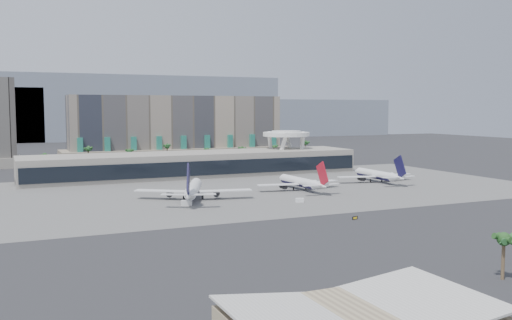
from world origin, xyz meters
name	(u,v)px	position (x,y,z in m)	size (l,w,h in m)	color
ground	(298,211)	(0.00, 0.00, 0.00)	(900.00, 900.00, 0.00)	#232326
apron_pad	(236,190)	(0.00, 55.00, 0.03)	(260.00, 130.00, 0.06)	#5B5B59
mountain_ridge	(118,112)	(27.88, 470.00, 29.89)	(680.00, 60.00, 70.00)	gray
hotel	(178,137)	(10.00, 174.41, 16.81)	(140.00, 30.00, 42.00)	tan
terminal	(195,163)	(0.00, 109.84, 6.52)	(170.00, 32.50, 14.50)	#A19B8E
saucer_structure	(286,137)	(55.00, 116.00, 18.45)	(26.00, 26.00, 21.89)	white
palm_row	(188,150)	(7.00, 145.00, 10.50)	(157.80, 2.80, 13.10)	brown
airliner_left	(193,189)	(-24.69, 37.14, 4.00)	(42.13, 43.43, 15.88)	white
airliner_centre	(301,182)	(24.48, 42.82, 3.45)	(38.50, 39.65, 13.68)	white
airliner_right	(377,175)	(69.50, 51.05, 3.54)	(39.46, 40.63, 14.02)	white
service_vehicle_a	(187,203)	(-30.80, 25.66, 0.94)	(3.85, 1.88, 1.88)	silver
service_vehicle_b	(300,200)	(9.15, 15.43, 0.77)	(2.99, 1.71, 1.54)	white
taxiway_sign	(355,218)	(9.39, -20.04, 0.49)	(2.20, 0.86, 1.00)	black
near_palm_a	(504,246)	(1.34, -84.50, 6.90)	(6.00, 6.00, 9.69)	brown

